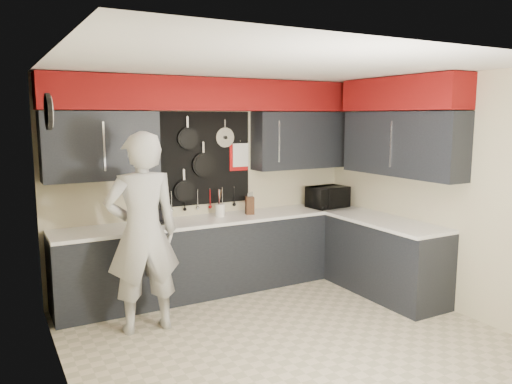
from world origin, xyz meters
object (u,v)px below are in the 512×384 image
person (143,233)px  knife_block (250,205)px  coffee_maker (157,209)px  microwave (328,197)px  utensil_crock (220,210)px

person → knife_block: bearing=-152.7°
knife_block → coffee_maker: size_ratio=0.69×
knife_block → person: 1.73m
microwave → utensil_crock: 1.54m
microwave → utensil_crock: bearing=169.8°
utensil_crock → person: person is taller
microwave → coffee_maker: size_ratio=1.60×
microwave → person: (-2.72, -0.61, -0.06)m
knife_block → coffee_maker: 1.19m
knife_block → utensil_crock: 0.39m
coffee_maker → knife_block: bearing=7.7°
microwave → person: bearing=-171.9°
utensil_crock → person: 1.42m
microwave → utensil_crock: (-1.53, 0.15, -0.07)m
coffee_maker → person: size_ratio=0.16×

